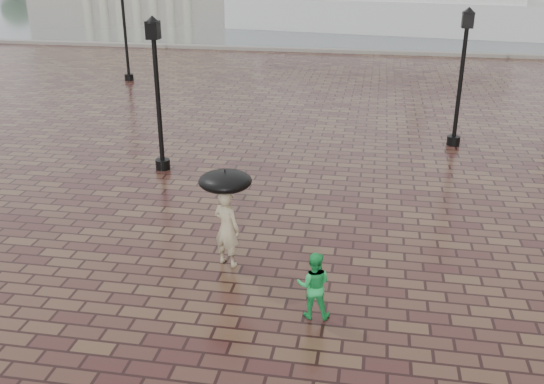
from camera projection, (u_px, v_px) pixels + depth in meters
The scene contains 5 objects.
quay_edge at pixel (374, 54), 37.62m from camera, with size 80.00×0.60×0.30m, color slate.
street_lamps at pixel (333, 55), 23.77m from camera, with size 21.44×14.44×4.40m.
adult_pedestrian at pixel (227, 228), 12.77m from camera, with size 0.62×0.41×1.70m, color tan.
child_pedestrian at pixel (314, 285), 11.03m from camera, with size 0.64×0.49×1.31m, color green.
umbrella at pixel (225, 181), 12.36m from camera, with size 1.10×1.10×1.14m.
Camera 1 is at (0.30, -6.58, 6.45)m, focal length 40.00 mm.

